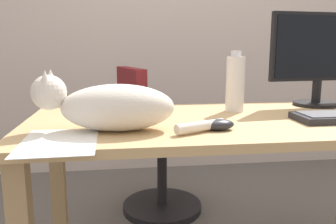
# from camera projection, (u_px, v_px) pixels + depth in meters

# --- Properties ---
(back_wall) EXTENTS (6.00, 0.04, 2.60)m
(back_wall) POSITION_uv_depth(u_px,v_px,m) (173.00, 7.00, 2.70)
(back_wall) COLOR beige
(back_wall) RESTS_ON ground_plane
(desk) EXTENTS (1.54, 0.69, 0.73)m
(desk) POSITION_uv_depth(u_px,v_px,m) (232.00, 145.00, 1.32)
(desk) COLOR tan
(desk) RESTS_ON ground_plane
(office_chair) EXTENTS (0.50, 0.48, 0.88)m
(office_chair) POSITION_uv_depth(u_px,v_px,m) (154.00, 153.00, 2.06)
(office_chair) COLOR black
(office_chair) RESTS_ON ground_plane
(monitor) EXTENTS (0.48, 0.20, 0.41)m
(monitor) POSITION_uv_depth(u_px,v_px,m) (320.00, 56.00, 1.55)
(monitor) COLOR black
(monitor) RESTS_ON desk
(cat) EXTENTS (0.61, 0.21, 0.20)m
(cat) POSITION_uv_depth(u_px,v_px,m) (111.00, 106.00, 1.10)
(cat) COLOR silver
(cat) RESTS_ON desk
(computer_mouse) EXTENTS (0.11, 0.06, 0.04)m
(computer_mouse) POSITION_uv_depth(u_px,v_px,m) (217.00, 125.00, 1.12)
(computer_mouse) COLOR #232328
(computer_mouse) RESTS_ON desk
(paper_sheet) EXTENTS (0.22, 0.30, 0.00)m
(paper_sheet) POSITION_uv_depth(u_px,v_px,m) (59.00, 142.00, 0.98)
(paper_sheet) COLOR white
(paper_sheet) RESTS_ON desk
(water_bottle) EXTENTS (0.08, 0.08, 0.25)m
(water_bottle) POSITION_uv_depth(u_px,v_px,m) (235.00, 83.00, 1.43)
(water_bottle) COLOR silver
(water_bottle) RESTS_ON desk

